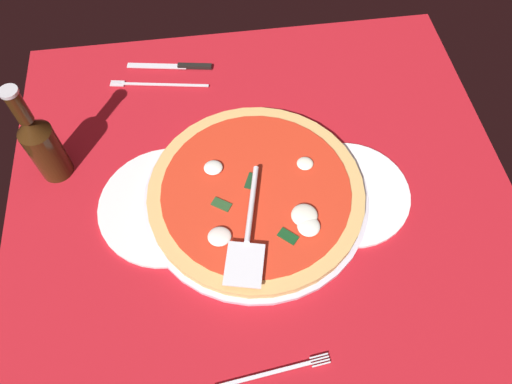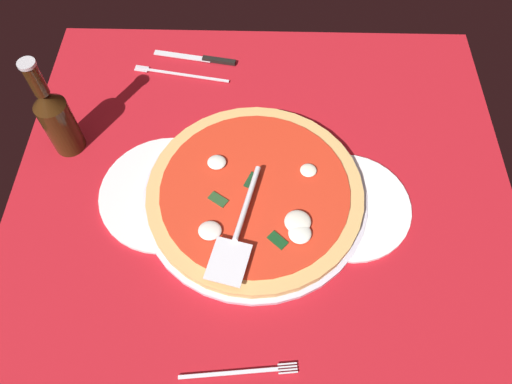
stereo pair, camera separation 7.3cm
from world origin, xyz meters
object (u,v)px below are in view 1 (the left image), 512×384
object	(u,v)px
pizza	(256,193)
place_setting_near	(169,76)
pizza_server	(248,232)
beer_bottle	(42,144)
dinner_plate_right	(167,205)
dinner_plate_left	(349,193)

from	to	relation	value
pizza	place_setting_near	size ratio (longest dim) A/B	1.77
pizza_server	beer_bottle	xyz separation A→B (cm)	(34.85, -20.65, 3.93)
beer_bottle	dinner_plate_right	bearing A→B (deg)	152.35
dinner_plate_right	beer_bottle	size ratio (longest dim) A/B	1.12
dinner_plate_right	dinner_plate_left	bearing A→B (deg)	176.41
pizza	pizza_server	xyz separation A→B (cm)	(2.68, 9.12, 2.54)
dinner_plate_left	place_setting_near	size ratio (longest dim) A/B	1.01
dinner_plate_left	place_setting_near	bearing A→B (deg)	-47.37
dinner_plate_right	beer_bottle	bearing A→B (deg)	-27.65
dinner_plate_left	pizza_server	xyz separation A→B (cm)	(20.21, 7.64, 4.28)
dinner_plate_left	pizza	world-z (taller)	pizza
place_setting_near	beer_bottle	size ratio (longest dim) A/B	1.00
pizza_server	beer_bottle	size ratio (longest dim) A/B	1.03
pizza_server	place_setting_near	bearing A→B (deg)	-150.29
pizza	place_setting_near	distance (cm)	37.15
dinner_plate_right	pizza	bearing A→B (deg)	177.70
dinner_plate_right	beer_bottle	world-z (taller)	beer_bottle
pizza_server	dinner_plate_right	bearing A→B (deg)	-111.03
place_setting_near	pizza	bearing A→B (deg)	123.70
dinner_plate_right	place_setting_near	world-z (taller)	place_setting_near
beer_bottle	pizza_server	bearing A→B (deg)	149.35
dinner_plate_right	beer_bottle	xyz separation A→B (cm)	(20.71, -10.85, 8.21)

